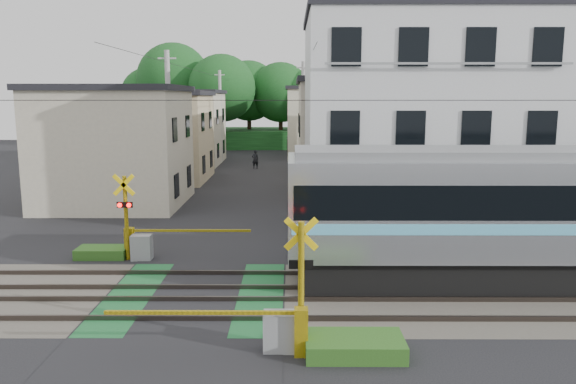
{
  "coord_description": "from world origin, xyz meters",
  "views": [
    {
      "loc": [
        2.76,
        -15.59,
        5.69
      ],
      "look_at": [
        2.67,
        5.0,
        2.2
      ],
      "focal_mm": 35.0,
      "sensor_mm": 36.0,
      "label": 1
    }
  ],
  "objects_px": {
    "crossing_signal_near": "(283,322)",
    "crossing_signal_far": "(139,240)",
    "pedestrian": "(255,159)",
    "apartment_block": "(420,121)"
  },
  "relations": [
    {
      "from": "crossing_signal_far",
      "to": "pedestrian",
      "type": "distance_m",
      "value": 25.72
    },
    {
      "from": "crossing_signal_near",
      "to": "pedestrian",
      "type": "xyz_separation_m",
      "value": [
        -2.66,
        32.9,
        0.04
      ]
    },
    {
      "from": "crossing_signal_far",
      "to": "apartment_block",
      "type": "xyz_separation_m",
      "value": [
        11.09,
        5.84,
        3.94
      ]
    },
    {
      "from": "crossing_signal_near",
      "to": "crossing_signal_far",
      "type": "bearing_deg",
      "value": 125.29
    },
    {
      "from": "crossing_signal_far",
      "to": "crossing_signal_near",
      "type": "bearing_deg",
      "value": -54.71
    },
    {
      "from": "crossing_signal_near",
      "to": "crossing_signal_far",
      "type": "relative_size",
      "value": 1.0
    },
    {
      "from": "crossing_signal_near",
      "to": "crossing_signal_far",
      "type": "distance_m",
      "value": 8.95
    },
    {
      "from": "apartment_block",
      "to": "pedestrian",
      "type": "height_order",
      "value": "apartment_block"
    },
    {
      "from": "crossing_signal_far",
      "to": "pedestrian",
      "type": "relative_size",
      "value": 3.15
    },
    {
      "from": "crossing_signal_far",
      "to": "apartment_block",
      "type": "relative_size",
      "value": 0.46
    }
  ]
}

